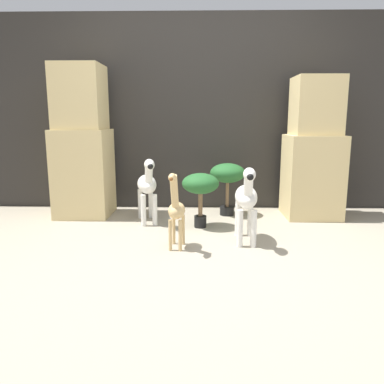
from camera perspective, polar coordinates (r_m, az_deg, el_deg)
The scene contains 9 objects.
ground_plane at distance 2.98m, azimuth 0.60°, elevation -9.30°, with size 14.00×14.00×0.00m, color #9E937F.
wall_back at distance 4.41m, azimuth 0.87°, elevation 11.86°, with size 6.40×0.08×2.20m.
rock_pillar_left at distance 4.18m, azimuth -16.35°, elevation 6.61°, with size 0.56×0.54×1.59m.
rock_pillar_right at distance 4.17m, azimuth 17.99°, elevation 5.48°, with size 0.56×0.54×1.47m.
zebra_right at distance 3.16m, azimuth 8.28°, elevation -0.94°, with size 0.20×0.57×0.67m.
zebra_left at distance 3.77m, azimuth -6.84°, elevation 1.03°, with size 0.29×0.57×0.67m.
giraffe_figurine at distance 2.99m, azimuth -2.44°, elevation -2.54°, with size 0.16×0.37×0.64m.
potted_palm_front at distance 4.06m, azimuth 5.44°, elevation 2.47°, with size 0.38×0.38×0.57m.
potted_palm_back at distance 3.58m, azimuth 1.30°, elevation 0.91°, with size 0.36×0.36×0.53m.
Camera 1 is at (0.03, -2.79, 1.03)m, focal length 35.00 mm.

